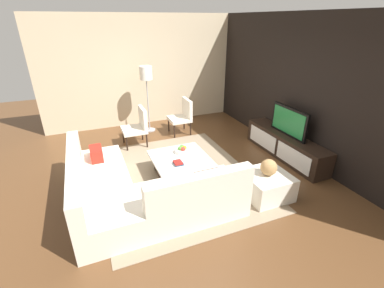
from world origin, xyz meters
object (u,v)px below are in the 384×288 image
at_px(television, 289,121).
at_px(accent_chair_far, 183,114).
at_px(accent_chair_near, 138,125).
at_px(ottoman, 266,185).
at_px(book_stack, 178,163).
at_px(sectional_couch, 135,192).
at_px(fruit_bowl, 182,150).
at_px(decorative_ball, 269,167).
at_px(floor_lamp, 146,77).
at_px(coffee_table, 181,166).
at_px(media_console, 285,146).

xyz_separation_m(television, accent_chair_far, (-2.04, -1.52, -0.30)).
height_order(accent_chair_near, ottoman, accent_chair_near).
bearing_deg(television, book_stack, -87.19).
bearing_deg(sectional_couch, fruit_bowl, 126.76).
bearing_deg(accent_chair_far, decorative_ball, -5.63).
relative_size(floor_lamp, accent_chair_far, 1.89).
relative_size(coffee_table, decorative_ball, 3.91).
height_order(television, accent_chair_far, television).
bearing_deg(book_stack, media_console, 92.82).
distance_m(ottoman, fruit_bowl, 1.64).
bearing_deg(sectional_couch, decorative_ball, 76.26).
height_order(sectional_couch, accent_chair_near, accent_chair_near).
relative_size(ottoman, fruit_bowl, 2.50).
bearing_deg(ottoman, fruit_bowl, -142.67).
relative_size(coffee_table, fruit_bowl, 3.70).
xyz_separation_m(ottoman, fruit_bowl, (-1.29, -0.98, 0.23)).
height_order(accent_chair_near, decorative_ball, accent_chair_near).
xyz_separation_m(media_console, book_stack, (0.12, -2.42, 0.16)).
relative_size(accent_chair_near, ottoman, 1.24).
bearing_deg(coffee_table, decorative_ball, 44.40).
xyz_separation_m(sectional_couch, accent_chair_far, (-2.55, 1.73, 0.20)).
height_order(accent_chair_near, floor_lamp, floor_lamp).
height_order(television, book_stack, television).
height_order(sectional_couch, book_stack, sectional_couch).
height_order(fruit_bowl, book_stack, fruit_bowl).
height_order(accent_chair_near, fruit_bowl, accent_chair_near).
distance_m(media_console, sectional_couch, 3.29).
distance_m(ottoman, decorative_ball, 0.33).
height_order(floor_lamp, book_stack, floor_lamp).
relative_size(media_console, coffee_table, 2.03).
height_order(media_console, book_stack, media_console).
xyz_separation_m(sectional_couch, decorative_ball, (0.50, 2.04, 0.24)).
distance_m(accent_chair_near, accent_chair_far, 1.23).
bearing_deg(television, coffee_table, -92.49).
relative_size(ottoman, book_stack, 3.85).
relative_size(media_console, book_stack, 11.59).
distance_m(sectional_couch, fruit_bowl, 1.33).
distance_m(fruit_bowl, decorative_ball, 1.62).
relative_size(accent_chair_near, decorative_ball, 3.29).
bearing_deg(media_console, decorative_ball, -50.30).
distance_m(television, sectional_couch, 3.33).
relative_size(fruit_bowl, book_stack, 1.54).
distance_m(accent_chair_far, book_stack, 2.34).
bearing_deg(floor_lamp, television, 42.11).
distance_m(media_console, television, 0.54).
height_order(ottoman, book_stack, book_stack).
relative_size(television, sectional_couch, 0.41).
bearing_deg(sectional_couch, accent_chair_near, 166.57).
bearing_deg(fruit_bowl, coffee_table, -29.29).
xyz_separation_m(television, sectional_couch, (0.51, -3.25, -0.50)).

